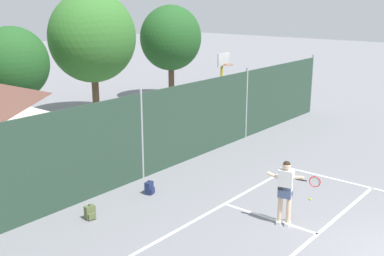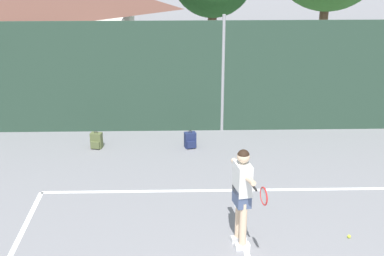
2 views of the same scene
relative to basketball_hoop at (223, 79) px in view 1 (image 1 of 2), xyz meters
The scene contains 7 objects.
chainlink_fence 7.78m from the basketball_hoop, 165.00° to the right, with size 26.09×0.09×3.14m.
basketball_hoop is the anchor object (origin of this frame).
treeline_backdrop 9.75m from the basketball_hoop, 140.21° to the left, with size 26.28×4.13×6.46m.
tennis_player 10.76m from the basketball_hoop, 134.97° to the right, with size 0.46×1.39×1.85m.
tennis_ball 9.52m from the basketball_hoop, 126.95° to the right, with size 0.07×0.07×0.07m, color #CCE033.
backpack_olive 11.37m from the basketball_hoop, 163.61° to the right, with size 0.31×0.29×0.46m.
backpack_navy 9.19m from the basketball_hoop, 159.17° to the right, with size 0.32×0.29×0.46m.
Camera 1 is at (-10.95, -2.17, 6.02)m, focal length 44.47 mm.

